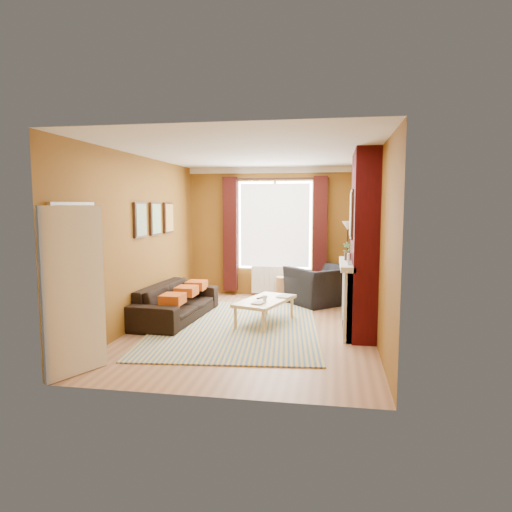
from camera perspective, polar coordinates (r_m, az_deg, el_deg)
name	(u,v)px	position (r m, az deg, el deg)	size (l,w,h in m)	color
ground	(253,327)	(7.54, -0.32, -8.92)	(5.50, 5.50, 0.00)	#8E6140
room_walls	(294,243)	(7.49, 4.76, 1.68)	(3.82, 5.54, 2.83)	brown
striped_rug	(236,327)	(7.57, -2.54, -8.81)	(2.99, 3.89, 0.02)	#356193
sofa	(176,302)	(8.12, -9.91, -5.66)	(2.13, 0.83, 0.62)	black
armchair	(321,285)	(9.27, 8.14, -3.66)	(1.18, 1.03, 0.77)	black
coffee_table	(265,302)	(7.69, 1.14, -5.77)	(0.98, 1.38, 0.42)	#D8BB7D
wicker_stool	(285,288)	(9.78, 3.63, -3.97)	(0.44, 0.44, 0.47)	olive
floor_lamp	(348,238)	(9.51, 11.37, 2.17)	(0.28, 0.28, 1.66)	black
book_a	(253,302)	(7.39, -0.35, -5.83)	(0.17, 0.23, 0.02)	#999999
book_b	(280,296)	(7.95, 2.96, -4.96)	(0.22, 0.30, 0.02)	#999999
mug	(265,299)	(7.53, 1.10, -5.34)	(0.10, 0.10, 0.09)	#999999
tv_remote	(260,298)	(7.77, 0.51, -5.23)	(0.11, 0.15, 0.02)	#29292C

